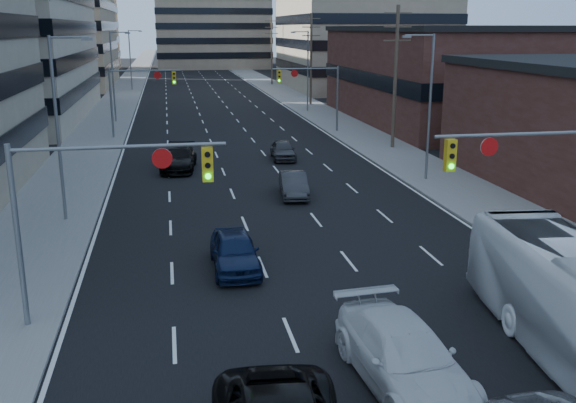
# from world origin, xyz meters

# --- Properties ---
(road_surface) EXTENTS (18.00, 300.00, 0.02)m
(road_surface) POSITION_xyz_m (0.00, 130.00, 0.01)
(road_surface) COLOR black
(road_surface) RESTS_ON ground
(sidewalk_left) EXTENTS (5.00, 300.00, 0.15)m
(sidewalk_left) POSITION_xyz_m (-11.50, 130.00, 0.07)
(sidewalk_left) COLOR slate
(sidewalk_left) RESTS_ON ground
(sidewalk_right) EXTENTS (5.00, 300.00, 0.15)m
(sidewalk_right) POSITION_xyz_m (11.50, 130.00, 0.07)
(sidewalk_right) COLOR slate
(sidewalk_right) RESTS_ON ground
(office_left_far) EXTENTS (20.00, 30.00, 16.00)m
(office_left_far) POSITION_xyz_m (-24.00, 100.00, 8.00)
(office_left_far) COLOR gray
(office_left_far) RESTS_ON ground
(storefront_right_mid) EXTENTS (20.00, 30.00, 9.00)m
(storefront_right_mid) POSITION_xyz_m (24.00, 50.00, 4.50)
(storefront_right_mid) COLOR #472119
(storefront_right_mid) RESTS_ON ground
(office_right_far) EXTENTS (22.00, 28.00, 14.00)m
(office_right_far) POSITION_xyz_m (25.00, 88.00, 7.00)
(office_right_far) COLOR gray
(office_right_far) RESTS_ON ground
(bg_block_left) EXTENTS (24.00, 24.00, 20.00)m
(bg_block_left) POSITION_xyz_m (-28.00, 140.00, 10.00)
(bg_block_left) COLOR #ADA089
(bg_block_left) RESTS_ON ground
(bg_block_right) EXTENTS (22.00, 22.00, 12.00)m
(bg_block_right) POSITION_xyz_m (32.00, 130.00, 6.00)
(bg_block_right) COLOR gray
(bg_block_right) RESTS_ON ground
(signal_near_left) EXTENTS (6.59, 0.33, 6.00)m
(signal_near_left) POSITION_xyz_m (-7.45, 8.00, 4.33)
(signal_near_left) COLOR slate
(signal_near_left) RESTS_ON ground
(signal_near_right) EXTENTS (6.59, 0.33, 6.00)m
(signal_near_right) POSITION_xyz_m (7.45, 8.00, 4.33)
(signal_near_right) COLOR slate
(signal_near_right) RESTS_ON ground
(signal_far_left) EXTENTS (6.09, 0.33, 6.00)m
(signal_far_left) POSITION_xyz_m (-7.68, 45.00, 4.30)
(signal_far_left) COLOR slate
(signal_far_left) RESTS_ON ground
(signal_far_right) EXTENTS (6.09, 0.33, 6.00)m
(signal_far_right) POSITION_xyz_m (7.68, 45.00, 4.30)
(signal_far_right) COLOR slate
(signal_far_right) RESTS_ON ground
(utility_pole_block) EXTENTS (2.20, 0.28, 11.00)m
(utility_pole_block) POSITION_xyz_m (12.20, 36.00, 5.78)
(utility_pole_block) COLOR #4C3D2D
(utility_pole_block) RESTS_ON ground
(utility_pole_midblock) EXTENTS (2.20, 0.28, 11.00)m
(utility_pole_midblock) POSITION_xyz_m (12.20, 66.00, 5.78)
(utility_pole_midblock) COLOR #4C3D2D
(utility_pole_midblock) RESTS_ON ground
(utility_pole_distant) EXTENTS (2.20, 0.28, 11.00)m
(utility_pole_distant) POSITION_xyz_m (12.20, 96.00, 5.78)
(utility_pole_distant) COLOR #4C3D2D
(utility_pole_distant) RESTS_ON ground
(streetlight_left_near) EXTENTS (2.03, 0.22, 9.00)m
(streetlight_left_near) POSITION_xyz_m (-10.34, 20.00, 5.05)
(streetlight_left_near) COLOR slate
(streetlight_left_near) RESTS_ON ground
(streetlight_left_mid) EXTENTS (2.03, 0.22, 9.00)m
(streetlight_left_mid) POSITION_xyz_m (-10.34, 55.00, 5.05)
(streetlight_left_mid) COLOR slate
(streetlight_left_mid) RESTS_ON ground
(streetlight_left_far) EXTENTS (2.03, 0.22, 9.00)m
(streetlight_left_far) POSITION_xyz_m (-10.34, 90.00, 5.05)
(streetlight_left_far) COLOR slate
(streetlight_left_far) RESTS_ON ground
(streetlight_right_near) EXTENTS (2.03, 0.22, 9.00)m
(streetlight_right_near) POSITION_xyz_m (10.34, 25.00, 5.05)
(streetlight_right_near) COLOR slate
(streetlight_right_near) RESTS_ON ground
(streetlight_right_far) EXTENTS (2.03, 0.22, 9.00)m
(streetlight_right_far) POSITION_xyz_m (10.34, 60.00, 5.05)
(streetlight_right_far) COLOR slate
(streetlight_right_far) RESTS_ON ground
(white_van) EXTENTS (2.84, 6.03, 1.70)m
(white_van) POSITION_xyz_m (0.64, 2.62, 0.85)
(white_van) COLOR silver
(white_van) RESTS_ON ground
(sedan_blue) EXTENTS (1.81, 4.48, 1.53)m
(sedan_blue) POSITION_xyz_m (-2.91, 11.99, 0.76)
(sedan_blue) COLOR #0E1A39
(sedan_blue) RESTS_ON ground
(sedan_grey_center) EXTENTS (1.87, 4.28, 1.37)m
(sedan_grey_center) POSITION_xyz_m (1.60, 22.84, 0.68)
(sedan_grey_center) COLOR #2E2E30
(sedan_grey_center) RESTS_ON ground
(sedan_black_far) EXTENTS (2.78, 5.59, 1.56)m
(sedan_black_far) POSITION_xyz_m (-4.69, 31.23, 0.78)
(sedan_black_far) COLOR black
(sedan_black_far) RESTS_ON ground
(sedan_grey_right) EXTENTS (1.92, 4.20, 1.40)m
(sedan_grey_right) POSITION_xyz_m (2.88, 33.47, 0.70)
(sedan_grey_right) COLOR #363538
(sedan_grey_right) RESTS_ON ground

